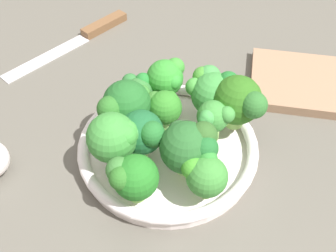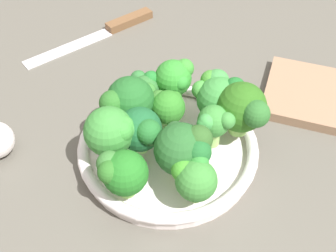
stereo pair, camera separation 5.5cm
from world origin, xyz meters
The scene contains 15 objects.
ground_plane centered at (0.00, 0.00, -1.25)cm, with size 130.00×130.00×2.50cm, color #59554C.
bowl centered at (0.80, -1.86, 1.45)cm, with size 24.74×24.74×2.85cm.
broccoli_floret_0 centered at (6.55, 0.43, 7.37)cm, with size 6.54×7.45×7.73cm.
broccoli_floret_1 centered at (-3.17, -6.15, 6.91)cm, with size 4.82×4.86×6.27cm.
broccoli_floret_2 centered at (8.26, -3.62, 6.27)cm, with size 5.46×4.66×5.57cm.
broccoli_floret_3 centered at (-4.20, 0.03, 7.13)cm, with size 7.23×7.37×7.38cm.
broccoli_floret_4 centered at (1.68, 1.75, 6.66)cm, with size 6.38×5.83×6.60cm.
broccoli_floret_5 centered at (2.98, 5.22, 7.64)cm, with size 6.34×6.34×7.91cm.
broccoli_floret_6 centered at (-2.33, 7.33, 6.72)cm, with size 5.91×5.87×6.48cm.
broccoli_floret_7 centered at (-3.59, -10.72, 7.44)cm, with size 8.55×6.76×7.86cm.
broccoli_floret_8 centered at (6.57, -7.65, 7.12)cm, with size 5.55×5.75×6.96cm.
broccoli_floret_9 centered at (3.40, -3.76, 6.19)cm, with size 5.32×4.90×5.83cm.
broccoli_floret_10 centered at (0.86, -10.25, 6.71)cm, with size 6.69×6.23×6.79cm.
broccoli_floret_11 centered at (-7.99, 1.16, 6.33)cm, with size 5.61×5.00×5.90cm.
knife centered at (31.47, -11.69, 0.55)cm, with size 2.82×26.63×1.50cm.
Camera 1 is at (-25.43, 25.82, 45.91)cm, focal length 45.29 mm.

